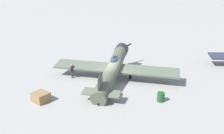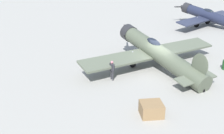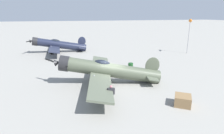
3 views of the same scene
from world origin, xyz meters
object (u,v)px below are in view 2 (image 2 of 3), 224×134
Objects in this scene: airplane_mid_apron at (211,17)px; ground_crew_mechanic at (112,69)px; airplane_foreground at (156,52)px; equipment_crate at (151,109)px.

airplane_mid_apron is 8.14× the size of ground_crew_mechanic.
airplane_foreground is 19.22m from airplane_mid_apron.
equipment_crate is at bearing 138.70° from airplane_foreground.
ground_crew_mechanic is at bearing 92.27° from airplane_foreground.
airplane_foreground is 1.05× the size of airplane_mid_apron.
ground_crew_mechanic is (0.89, 4.50, -0.51)m from airplane_foreground.
airplane_foreground reaches higher than ground_crew_mechanic.
airplane_mid_apron is 7.21× the size of equipment_crate.
airplane_foreground is 8.52× the size of ground_crew_mechanic.
ground_crew_mechanic is at bearing 99.84° from airplane_mid_apron.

